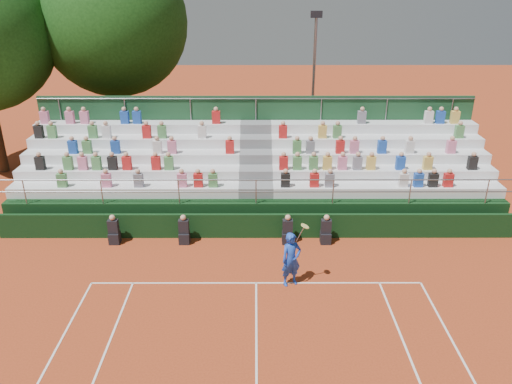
{
  "coord_description": "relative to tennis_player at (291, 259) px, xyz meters",
  "views": [
    {
      "loc": [
        -0.03,
        -14.05,
        9.36
      ],
      "look_at": [
        0.0,
        3.5,
        1.8
      ],
      "focal_mm": 35.0,
      "sensor_mm": 36.0,
      "label": 1
    }
  ],
  "objects": [
    {
      "name": "courtside_wall",
      "position": [
        -1.14,
        3.24,
        -0.44
      ],
      "size": [
        20.0,
        0.15,
        1.0
      ],
      "primitive_type": "cube",
      "color": "black",
      "rests_on": "ground"
    },
    {
      "name": "ground",
      "position": [
        -1.14,
        0.04,
        -0.94
      ],
      "size": [
        90.0,
        90.0,
        0.0
      ],
      "primitive_type": "plane",
      "color": "#A93F1C",
      "rests_on": "ground"
    },
    {
      "name": "floodlight_mast",
      "position": [
        2.02,
        13.37,
        3.62
      ],
      "size": [
        0.6,
        0.25,
        7.79
      ],
      "color": "gray",
      "rests_on": "ground"
    },
    {
      "name": "tree_east",
      "position": [
        -8.46,
        13.03,
        6.31
      ],
      "size": [
        7.6,
        7.6,
        11.07
      ],
      "color": "#332012",
      "rests_on": "ground"
    },
    {
      "name": "tennis_player",
      "position": [
        0.0,
        0.0,
        0.0
      ],
      "size": [
        0.93,
        0.68,
        2.22
      ],
      "color": "blue",
      "rests_on": "ground"
    },
    {
      "name": "line_officials",
      "position": [
        -2.22,
        2.79,
        -0.46
      ],
      "size": [
        8.46,
        0.4,
        1.19
      ],
      "color": "black",
      "rests_on": "ground"
    },
    {
      "name": "grandstand",
      "position": [
        -1.15,
        6.48,
        0.13
      ],
      "size": [
        20.0,
        5.2,
        4.4
      ],
      "color": "black",
      "rests_on": "ground"
    }
  ]
}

